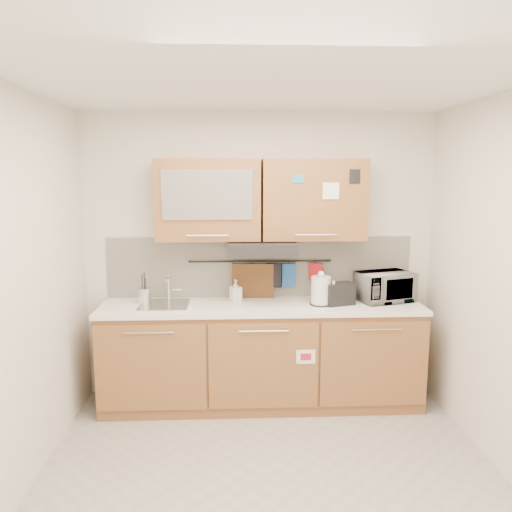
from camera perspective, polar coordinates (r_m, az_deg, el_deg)
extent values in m
plane|color=#9E9993|center=(3.68, 1.78, -24.46)|extent=(3.20, 3.20, 0.00)
plane|color=white|center=(3.11, 2.03, 19.54)|extent=(3.20, 3.20, 0.00)
plane|color=silver|center=(4.62, 0.44, 0.00)|extent=(3.20, 0.00, 3.20)
plane|color=silver|center=(3.42, -25.96, -4.24)|extent=(0.00, 3.00, 3.00)
cube|color=#955D35|center=(4.55, 0.63, -11.37)|extent=(2.80, 0.60, 0.88)
cube|color=black|center=(4.70, 0.63, -15.82)|extent=(2.80, 0.54, 0.10)
cube|color=#A16939|center=(4.30, -11.94, -12.42)|extent=(0.91, 0.02, 0.74)
cylinder|color=silver|center=(4.17, -12.14, -8.58)|extent=(0.41, 0.01, 0.01)
cube|color=#A16939|center=(4.25, 0.88, -12.47)|extent=(0.91, 0.02, 0.74)
cylinder|color=silver|center=(4.12, 0.91, -8.59)|extent=(0.41, 0.01, 0.01)
cube|color=#A16939|center=(4.40, 13.36, -11.94)|extent=(0.91, 0.02, 0.74)
cylinder|color=silver|center=(4.28, 13.61, -8.18)|extent=(0.41, 0.01, 0.01)
cube|color=white|center=(4.40, 0.65, -5.80)|extent=(2.82, 0.62, 0.04)
cube|color=silver|center=(4.63, 0.45, -1.25)|extent=(2.80, 0.02, 0.56)
cube|color=#955D35|center=(4.39, -5.47, 6.43)|extent=(0.90, 0.35, 0.70)
cube|color=silver|center=(4.20, -5.60, 6.98)|extent=(0.76, 0.02, 0.42)
cube|color=#A16939|center=(4.44, 6.55, 6.44)|extent=(0.90, 0.35, 0.70)
cube|color=white|center=(4.28, 8.55, 7.37)|extent=(0.14, 0.00, 0.14)
cube|color=black|center=(4.36, 0.62, 1.03)|extent=(0.60, 0.46, 0.10)
cube|color=silver|center=(4.44, -10.42, -5.62)|extent=(0.42, 0.40, 0.03)
cylinder|color=silver|center=(4.56, -9.95, -3.59)|extent=(0.03, 0.03, 0.24)
cylinder|color=silver|center=(4.47, -10.11, -2.56)|extent=(0.02, 0.18, 0.02)
cylinder|color=black|center=(4.58, 0.48, -0.60)|extent=(1.30, 0.02, 0.02)
cylinder|color=silver|center=(4.52, -12.62, -4.47)|extent=(0.14, 0.14, 0.14)
cylinder|color=black|center=(4.51, -12.86, -3.70)|extent=(0.01, 0.01, 0.26)
cylinder|color=black|center=(4.49, -12.49, -3.94)|extent=(0.01, 0.01, 0.23)
cylinder|color=black|center=(4.52, -12.61, -3.56)|extent=(0.01, 0.01, 0.28)
cylinder|color=black|center=(4.49, -12.85, -4.12)|extent=(0.01, 0.01, 0.20)
cylinder|color=silver|center=(4.39, 7.42, -3.96)|extent=(0.21, 0.21, 0.25)
sphere|color=silver|center=(4.36, 7.46, -2.07)|extent=(0.06, 0.06, 0.06)
cube|color=silver|center=(4.38, 8.83, -3.87)|extent=(0.03, 0.04, 0.16)
cylinder|color=black|center=(4.42, 7.39, -5.44)|extent=(0.19, 0.19, 0.01)
cube|color=black|center=(4.43, 9.45, -4.27)|extent=(0.29, 0.22, 0.19)
cube|color=black|center=(4.39, 8.96, -3.21)|extent=(0.10, 0.13, 0.01)
cube|color=black|center=(4.44, 10.00, -3.11)|extent=(0.10, 0.13, 0.01)
imported|color=#999999|center=(4.63, 14.48, -3.41)|extent=(0.55, 0.45, 0.26)
imported|color=#999999|center=(4.48, -2.34, -3.96)|extent=(0.12, 0.12, 0.20)
cube|color=brown|center=(4.61, -0.37, -3.77)|extent=(0.38, 0.04, 0.47)
cube|color=#214C97|center=(4.61, 3.78, -2.16)|extent=(0.13, 0.03, 0.21)
cube|color=black|center=(4.60, 2.06, -2.22)|extent=(0.15, 0.08, 0.22)
cube|color=#AA161B|center=(4.64, 6.82, -1.78)|extent=(0.12, 0.07, 0.16)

